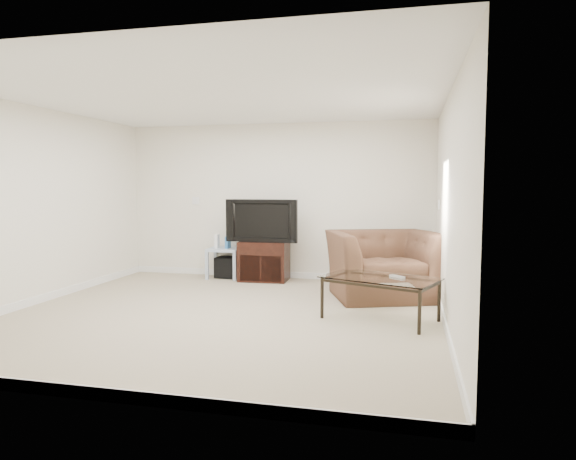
% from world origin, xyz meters
% --- Properties ---
extents(floor, '(5.00, 5.00, 0.00)m').
position_xyz_m(floor, '(0.00, 0.00, 0.00)').
color(floor, tan).
rests_on(floor, ground).
extents(ceiling, '(5.00, 5.00, 0.00)m').
position_xyz_m(ceiling, '(0.00, 0.00, 2.50)').
color(ceiling, white).
rests_on(ceiling, ground).
extents(wall_back, '(5.00, 0.02, 2.50)m').
position_xyz_m(wall_back, '(0.00, 2.50, 1.25)').
color(wall_back, silver).
rests_on(wall_back, ground).
extents(wall_left, '(0.02, 5.00, 2.50)m').
position_xyz_m(wall_left, '(-2.50, 0.00, 1.25)').
color(wall_left, silver).
rests_on(wall_left, ground).
extents(wall_right, '(0.02, 5.00, 2.50)m').
position_xyz_m(wall_right, '(2.50, 0.00, 1.25)').
color(wall_right, silver).
rests_on(wall_right, ground).
extents(plate_back, '(0.12, 0.02, 0.12)m').
position_xyz_m(plate_back, '(-1.40, 2.49, 1.25)').
color(plate_back, white).
rests_on(plate_back, wall_back).
extents(plate_right_switch, '(0.02, 0.09, 0.13)m').
position_xyz_m(plate_right_switch, '(2.49, 1.60, 1.25)').
color(plate_right_switch, white).
rests_on(plate_right_switch, wall_right).
extents(plate_right_outlet, '(0.02, 0.08, 0.12)m').
position_xyz_m(plate_right_outlet, '(2.49, 1.30, 0.30)').
color(plate_right_outlet, white).
rests_on(plate_right_outlet, wall_right).
extents(tv_stand, '(0.78, 0.56, 0.63)m').
position_xyz_m(tv_stand, '(-0.13, 2.20, 0.31)').
color(tv_stand, black).
rests_on(tv_stand, floor).
extents(dvd_player, '(0.40, 0.29, 0.05)m').
position_xyz_m(dvd_player, '(-0.12, 2.16, 0.52)').
color(dvd_player, black).
rests_on(dvd_player, tv_stand).
extents(television, '(1.08, 0.25, 0.66)m').
position_xyz_m(television, '(-0.12, 2.17, 0.96)').
color(television, black).
rests_on(television, tv_stand).
extents(side_table, '(0.54, 0.54, 0.49)m').
position_xyz_m(side_table, '(-0.82, 2.28, 0.24)').
color(side_table, silver).
rests_on(side_table, floor).
extents(subwoofer, '(0.34, 0.34, 0.33)m').
position_xyz_m(subwoofer, '(-0.79, 2.30, 0.17)').
color(subwoofer, black).
rests_on(subwoofer, floor).
extents(game_console, '(0.07, 0.17, 0.22)m').
position_xyz_m(game_console, '(-0.94, 2.25, 0.60)').
color(game_console, white).
rests_on(game_console, side_table).
extents(game_case, '(0.05, 0.14, 0.19)m').
position_xyz_m(game_case, '(-0.75, 2.26, 0.59)').
color(game_case, '#337FCC').
rests_on(game_case, side_table).
extents(recliner, '(1.59, 1.30, 1.19)m').
position_xyz_m(recliner, '(1.77, 1.39, 0.60)').
color(recliner, '#52351D').
rests_on(recliner, floor).
extents(coffee_table, '(1.39, 1.09, 0.48)m').
position_xyz_m(coffee_table, '(1.80, 0.17, 0.24)').
color(coffee_table, black).
rests_on(coffee_table, floor).
extents(remote, '(0.18, 0.17, 0.02)m').
position_xyz_m(remote, '(1.98, 0.21, 0.49)').
color(remote, '#B2B2B7').
rests_on(remote, coffee_table).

